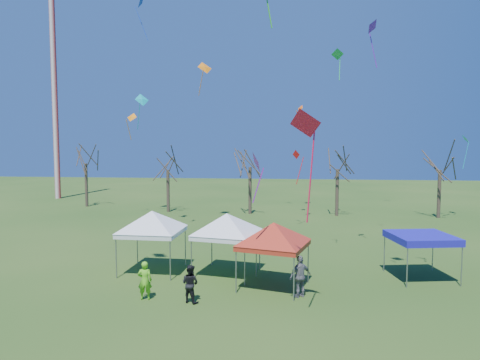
# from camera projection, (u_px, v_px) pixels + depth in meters

# --- Properties ---
(ground) EXTENTS (140.00, 140.00, 0.00)m
(ground) POSITION_uv_depth(u_px,v_px,m) (253.00, 305.00, 17.94)
(ground) COLOR #244A17
(ground) RESTS_ON ground
(radio_mast) EXTENTS (0.70, 0.70, 25.00)m
(radio_mast) POSITION_uv_depth(u_px,v_px,m) (55.00, 100.00, 53.83)
(radio_mast) COLOR silver
(radio_mast) RESTS_ON ground
(tree_0) EXTENTS (3.83, 3.83, 8.44)m
(tree_0) POSITION_uv_depth(u_px,v_px,m) (85.00, 148.00, 46.94)
(tree_0) COLOR #3D2D21
(tree_0) RESTS_ON ground
(tree_1) EXTENTS (3.42, 3.42, 7.54)m
(tree_1) POSITION_uv_depth(u_px,v_px,m) (168.00, 155.00, 43.13)
(tree_1) COLOR #3D2D21
(tree_1) RESTS_ON ground
(tree_2) EXTENTS (3.71, 3.71, 8.18)m
(tree_2) POSITION_uv_depth(u_px,v_px,m) (250.00, 150.00, 41.86)
(tree_2) COLOR #3D2D21
(tree_2) RESTS_ON ground
(tree_3) EXTENTS (3.59, 3.59, 7.91)m
(tree_3) POSITION_uv_depth(u_px,v_px,m) (338.00, 152.00, 40.58)
(tree_3) COLOR #3D2D21
(tree_3) RESTS_ON ground
(tree_4) EXTENTS (3.58, 3.58, 7.89)m
(tree_4) POSITION_uv_depth(u_px,v_px,m) (441.00, 153.00, 39.47)
(tree_4) COLOR #3D2D21
(tree_4) RESTS_ON ground
(tent_white_west) EXTENTS (4.28, 4.28, 3.77)m
(tent_white_west) POSITION_uv_depth(u_px,v_px,m) (152.00, 215.00, 22.61)
(tent_white_west) COLOR gray
(tent_white_west) RESTS_ON ground
(tent_white_mid) EXTENTS (4.14, 4.14, 3.71)m
(tent_white_mid) POSITION_uv_depth(u_px,v_px,m) (227.00, 218.00, 22.06)
(tent_white_mid) COLOR gray
(tent_white_mid) RESTS_ON ground
(tent_red) EXTENTS (3.94, 3.94, 3.60)m
(tent_red) POSITION_uv_depth(u_px,v_px,m) (274.00, 227.00, 19.98)
(tent_red) COLOR gray
(tent_red) RESTS_ON ground
(tent_blue) EXTENTS (3.34, 3.34, 2.25)m
(tent_blue) POSITION_uv_depth(u_px,v_px,m) (421.00, 238.00, 21.46)
(tent_blue) COLOR gray
(tent_blue) RESTS_ON ground
(person_grey) EXTENTS (1.16, 1.00, 1.87)m
(person_grey) POSITION_uv_depth(u_px,v_px,m) (300.00, 276.00, 18.88)
(person_grey) COLOR slate
(person_grey) RESTS_ON ground
(person_dark) EXTENTS (0.96, 0.86, 1.63)m
(person_dark) POSITION_uv_depth(u_px,v_px,m) (190.00, 284.00, 18.25)
(person_dark) COLOR black
(person_dark) RESTS_ON ground
(person_green) EXTENTS (0.67, 0.50, 1.69)m
(person_green) POSITION_uv_depth(u_px,v_px,m) (145.00, 280.00, 18.59)
(person_green) COLOR #65CE21
(person_green) RESTS_ON ground
(kite_18) EXTENTS (0.76, 0.54, 1.80)m
(kite_18) POSITION_uv_depth(u_px,v_px,m) (338.00, 55.00, 23.93)
(kite_18) COLOR green
(kite_18) RESTS_ON ground
(kite_22) EXTENTS (0.97, 0.96, 2.79)m
(kite_22) POSITION_uv_depth(u_px,v_px,m) (297.00, 156.00, 35.01)
(kite_22) COLOR red
(kite_22) RESTS_ON ground
(kite_19) EXTENTS (0.79, 0.88, 2.02)m
(kite_19) POSITION_uv_depth(u_px,v_px,m) (300.00, 109.00, 39.37)
(kite_19) COLOR #FC5C0D
(kite_19) RESTS_ON ground
(kite_12) EXTENTS (0.83, 1.11, 3.16)m
(kite_12) POSITION_uv_depth(u_px,v_px,m) (466.00, 140.00, 39.08)
(kite_12) COLOR #0DAECB
(kite_12) RESTS_ON ground
(kite_13) EXTENTS (1.10, 0.86, 2.44)m
(kite_13) POSITION_uv_depth(u_px,v_px,m) (132.00, 117.00, 37.48)
(kite_13) COLOR orange
(kite_13) RESTS_ON ground
(kite_17) EXTENTS (0.95, 1.06, 2.76)m
(kite_17) POSITION_uv_depth(u_px,v_px,m) (372.00, 28.00, 24.71)
(kite_17) COLOR #651CC5
(kite_17) RESTS_ON ground
(kite_7) EXTENTS (0.97, 1.22, 3.25)m
(kite_7) POSITION_uv_depth(u_px,v_px,m) (141.00, 2.00, 31.26)
(kite_7) COLOR blue
(kite_7) RESTS_ON ground
(kite_1) EXTENTS (0.66, 1.05, 2.23)m
(kite_1) POSITION_uv_depth(u_px,v_px,m) (257.00, 163.00, 18.46)
(kite_1) COLOR purple
(kite_1) RESTS_ON ground
(kite_2) EXTENTS (1.62, 1.57, 3.55)m
(kite_2) POSITION_uv_depth(u_px,v_px,m) (142.00, 100.00, 41.47)
(kite_2) COLOR #0BACB1
(kite_2) RESTS_ON ground
(kite_5) EXTENTS (1.58, 1.45, 4.21)m
(kite_5) POSITION_uv_depth(u_px,v_px,m) (306.00, 124.00, 15.65)
(kite_5) COLOR red
(kite_5) RESTS_ON ground
(kite_11) EXTENTS (1.61, 1.58, 2.90)m
(kite_11) POSITION_uv_depth(u_px,v_px,m) (205.00, 68.00, 35.75)
(kite_11) COLOR orange
(kite_11) RESTS_ON ground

